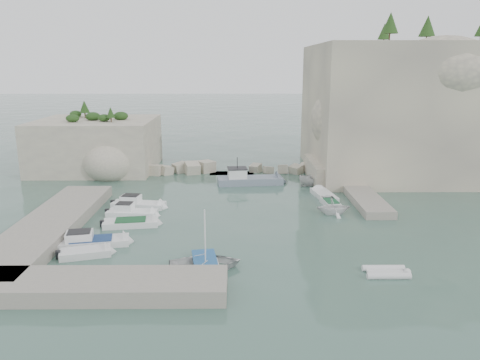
{
  "coord_description": "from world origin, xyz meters",
  "views": [
    {
      "loc": [
        -0.38,
        -40.25,
        14.47
      ],
      "look_at": [
        0.0,
        6.0,
        3.0
      ],
      "focal_mm": 35.0,
      "sensor_mm": 36.0,
      "label": 1
    }
  ],
  "objects_px": {
    "tender_east_b": "(331,206)",
    "tender_east_c": "(324,197)",
    "tender_east_a": "(333,214)",
    "motorboat_b": "(132,216)",
    "motorboat_c": "(131,226)",
    "motorboat_d": "(92,245)",
    "motorboat_e": "(86,256)",
    "work_boat": "(250,184)",
    "motorboat_a": "(139,207)",
    "rowboat": "(206,269)",
    "tender_east_d": "(315,186)",
    "inflatable_dinghy": "(386,274)"
  },
  "relations": [
    {
      "from": "tender_east_b",
      "to": "tender_east_c",
      "type": "relative_size",
      "value": 0.77
    },
    {
      "from": "tender_east_a",
      "to": "tender_east_c",
      "type": "xyz_separation_m",
      "value": [
        0.19,
        5.99,
        0.0
      ]
    },
    {
      "from": "motorboat_b",
      "to": "motorboat_c",
      "type": "relative_size",
      "value": 0.97
    },
    {
      "from": "motorboat_d",
      "to": "tender_east_b",
      "type": "bearing_deg",
      "value": 14.94
    },
    {
      "from": "motorboat_e",
      "to": "work_boat",
      "type": "xyz_separation_m",
      "value": [
        13.44,
        22.43,
        0.0
      ]
    },
    {
      "from": "motorboat_d",
      "to": "motorboat_a",
      "type": "bearing_deg",
      "value": 69.29
    },
    {
      "from": "rowboat",
      "to": "tender_east_a",
      "type": "height_order",
      "value": "tender_east_a"
    },
    {
      "from": "tender_east_d",
      "to": "motorboat_c",
      "type": "bearing_deg",
      "value": 111.68
    },
    {
      "from": "rowboat",
      "to": "inflatable_dinghy",
      "type": "xyz_separation_m",
      "value": [
        12.85,
        -1.08,
        0.0
      ]
    },
    {
      "from": "rowboat",
      "to": "tender_east_c",
      "type": "bearing_deg",
      "value": -41.73
    },
    {
      "from": "tender_east_b",
      "to": "motorboat_e",
      "type": "bearing_deg",
      "value": 114.54
    },
    {
      "from": "motorboat_a",
      "to": "work_boat",
      "type": "xyz_separation_m",
      "value": [
        11.88,
        9.71,
        0.0
      ]
    },
    {
      "from": "motorboat_d",
      "to": "work_boat",
      "type": "xyz_separation_m",
      "value": [
        13.62,
        20.28,
        0.0
      ]
    },
    {
      "from": "motorboat_b",
      "to": "tender_east_d",
      "type": "bearing_deg",
      "value": 35.8
    },
    {
      "from": "motorboat_d",
      "to": "inflatable_dinghy",
      "type": "xyz_separation_m",
      "value": [
        22.5,
        -5.63,
        0.0
      ]
    },
    {
      "from": "tender_east_b",
      "to": "motorboat_c",
      "type": "bearing_deg",
      "value": 100.56
    },
    {
      "from": "tender_east_d",
      "to": "work_boat",
      "type": "height_order",
      "value": "work_boat"
    },
    {
      "from": "tender_east_b",
      "to": "tender_east_c",
      "type": "height_order",
      "value": "same"
    },
    {
      "from": "motorboat_e",
      "to": "tender_east_a",
      "type": "distance_m",
      "value": 23.66
    },
    {
      "from": "work_boat",
      "to": "motorboat_d",
      "type": "bearing_deg",
      "value": -129.64
    },
    {
      "from": "tender_east_c",
      "to": "tender_east_d",
      "type": "relative_size",
      "value": 1.22
    },
    {
      "from": "tender_east_b",
      "to": "tender_east_a",
      "type": "bearing_deg",
      "value": 166.79
    },
    {
      "from": "inflatable_dinghy",
      "to": "tender_east_c",
      "type": "xyz_separation_m",
      "value": [
        -0.8,
        19.7,
        0.0
      ]
    },
    {
      "from": "motorboat_e",
      "to": "tender_east_d",
      "type": "height_order",
      "value": "tender_east_d"
    },
    {
      "from": "motorboat_c",
      "to": "tender_east_c",
      "type": "xyz_separation_m",
      "value": [
        19.53,
        9.25,
        0.0
      ]
    },
    {
      "from": "motorboat_c",
      "to": "tender_east_c",
      "type": "relative_size",
      "value": 1.01
    },
    {
      "from": "motorboat_b",
      "to": "rowboat",
      "type": "bearing_deg",
      "value": -51.46
    },
    {
      "from": "rowboat",
      "to": "tender_east_b",
      "type": "bearing_deg",
      "value": -47.3
    },
    {
      "from": "motorboat_d",
      "to": "rowboat",
      "type": "distance_m",
      "value": 10.67
    },
    {
      "from": "motorboat_e",
      "to": "tender_east_c",
      "type": "bearing_deg",
      "value": 21.09
    },
    {
      "from": "motorboat_a",
      "to": "motorboat_d",
      "type": "distance_m",
      "value": 10.71
    },
    {
      "from": "motorboat_b",
      "to": "rowboat",
      "type": "relative_size",
      "value": 1.01
    },
    {
      "from": "motorboat_d",
      "to": "tender_east_b",
      "type": "relative_size",
      "value": 1.59
    },
    {
      "from": "motorboat_b",
      "to": "motorboat_e",
      "type": "height_order",
      "value": "motorboat_b"
    },
    {
      "from": "motorboat_b",
      "to": "tender_east_c",
      "type": "relative_size",
      "value": 0.99
    },
    {
      "from": "motorboat_a",
      "to": "motorboat_e",
      "type": "bearing_deg",
      "value": -87.72
    },
    {
      "from": "motorboat_c",
      "to": "tender_east_d",
      "type": "relative_size",
      "value": 1.23
    },
    {
      "from": "motorboat_e",
      "to": "tender_east_b",
      "type": "height_order",
      "value": "same"
    },
    {
      "from": "motorboat_d",
      "to": "inflatable_dinghy",
      "type": "height_order",
      "value": "motorboat_d"
    },
    {
      "from": "rowboat",
      "to": "tender_east_a",
      "type": "relative_size",
      "value": 1.57
    },
    {
      "from": "motorboat_a",
      "to": "inflatable_dinghy",
      "type": "distance_m",
      "value": 26.33
    },
    {
      "from": "tender_east_a",
      "to": "motorboat_b",
      "type": "bearing_deg",
      "value": 86.8
    },
    {
      "from": "motorboat_d",
      "to": "tender_east_a",
      "type": "relative_size",
      "value": 1.97
    },
    {
      "from": "rowboat",
      "to": "tender_east_a",
      "type": "distance_m",
      "value": 17.33
    },
    {
      "from": "motorboat_d",
      "to": "motorboat_e",
      "type": "height_order",
      "value": "motorboat_d"
    },
    {
      "from": "tender_east_b",
      "to": "tender_east_d",
      "type": "relative_size",
      "value": 0.94
    },
    {
      "from": "tender_east_d",
      "to": "work_boat",
      "type": "relative_size",
      "value": 0.5
    },
    {
      "from": "motorboat_a",
      "to": "tender_east_b",
      "type": "relative_size",
      "value": 1.45
    },
    {
      "from": "motorboat_b",
      "to": "motorboat_d",
      "type": "xyz_separation_m",
      "value": [
        -1.67,
        -7.71,
        0.0
      ]
    },
    {
      "from": "work_boat",
      "to": "rowboat",
      "type": "bearing_deg",
      "value": -104.83
    }
  ]
}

